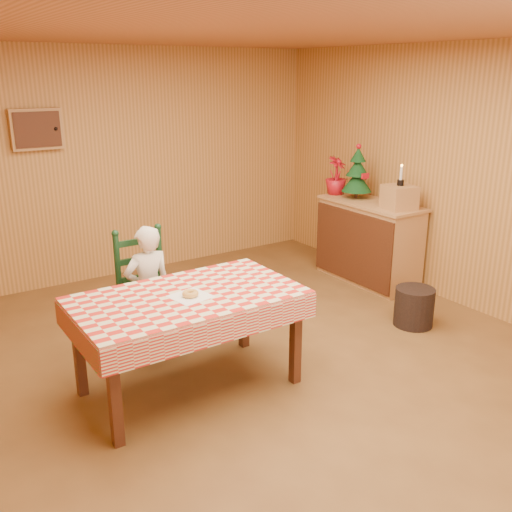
{
  "coord_description": "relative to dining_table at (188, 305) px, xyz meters",
  "views": [
    {
      "loc": [
        -2.34,
        -3.31,
        2.31
      ],
      "look_at": [
        0.0,
        0.2,
        0.95
      ],
      "focal_mm": 40.0,
      "sensor_mm": 36.0,
      "label": 1
    }
  ],
  "objects": [
    {
      "name": "ground",
      "position": [
        0.61,
        -0.18,
        -0.69
      ],
      "size": [
        6.0,
        6.0,
        0.0
      ],
      "primitive_type": "plane",
      "color": "brown",
      "rests_on": "ground"
    },
    {
      "name": "flower_arrangement",
      "position": [
        2.76,
        1.54,
        0.47
      ],
      "size": [
        0.32,
        0.32,
        0.45
      ],
      "primitive_type": "imported",
      "rotation": [
        0.0,
        0.0,
        0.32
      ],
      "color": "#AB0F1D",
      "rests_on": "shelf_unit"
    },
    {
      "name": "dining_table",
      "position": [
        0.0,
        0.0,
        0.0
      ],
      "size": [
        1.66,
        0.96,
        0.77
      ],
      "color": "#4C2514",
      "rests_on": "ground"
    },
    {
      "name": "ladder_chair",
      "position": [
        -0.0,
        0.79,
        -0.18
      ],
      "size": [
        0.44,
        0.4,
        1.08
      ],
      "color": "black",
      "rests_on": "ground"
    },
    {
      "name": "seated_child",
      "position": [
        0.0,
        0.73,
        -0.13
      ],
      "size": [
        0.41,
        0.27,
        1.12
      ],
      "primitive_type": "imported",
      "rotation": [
        0.0,
        0.0,
        3.14
      ],
      "color": "silver",
      "rests_on": "ground"
    },
    {
      "name": "christmas_tree",
      "position": [
        2.81,
        1.24,
        0.52
      ],
      "size": [
        0.34,
        0.34,
        0.62
      ],
      "color": "#4C2514",
      "rests_on": "shelf_unit"
    },
    {
      "name": "shelf_unit",
      "position": [
        2.8,
        0.99,
        -0.22
      ],
      "size": [
        0.54,
        1.24,
        0.93
      ],
      "color": "tan",
      "rests_on": "ground"
    },
    {
      "name": "crate",
      "position": [
        2.81,
        0.59,
        0.37
      ],
      "size": [
        0.36,
        0.36,
        0.25
      ],
      "primitive_type": "cube",
      "rotation": [
        0.0,
        0.0,
        -0.21
      ],
      "color": "tan",
      "rests_on": "shelf_unit"
    },
    {
      "name": "cabin_walls",
      "position": [
        0.61,
        0.35,
        1.14
      ],
      "size": [
        5.1,
        6.05,
        2.65
      ],
      "color": "#C08845",
      "rests_on": "ground"
    },
    {
      "name": "candle_set",
      "position": [
        2.81,
        0.59,
        0.56
      ],
      "size": [
        0.07,
        0.07,
        0.22
      ],
      "color": "black",
      "rests_on": "crate"
    },
    {
      "name": "storage_bin",
      "position": [
        2.3,
        -0.16,
        -0.5
      ],
      "size": [
        0.37,
        0.37,
        0.37
      ],
      "primitive_type": "cylinder",
      "rotation": [
        0.0,
        0.0,
        -0.01
      ],
      "color": "black",
      "rests_on": "ground"
    },
    {
      "name": "napkin",
      "position": [
        0.0,
        -0.05,
        0.08
      ],
      "size": [
        0.3,
        0.3,
        0.0
      ],
      "primitive_type": "cube",
      "rotation": [
        0.0,
        0.0,
        0.19
      ],
      "color": "white",
      "rests_on": "dining_table"
    },
    {
      "name": "donut",
      "position": [
        0.0,
        -0.05,
        0.11
      ],
      "size": [
        0.15,
        0.15,
        0.04
      ],
      "primitive_type": "torus",
      "rotation": [
        0.0,
        0.0,
        -0.34
      ],
      "color": "gold",
      "rests_on": "napkin"
    }
  ]
}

